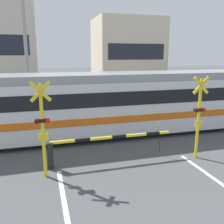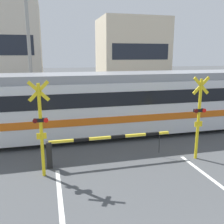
{
  "view_description": "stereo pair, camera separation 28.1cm",
  "coord_description": "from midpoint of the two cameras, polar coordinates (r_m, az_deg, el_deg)",
  "views": [
    {
      "loc": [
        -2.87,
        -0.88,
        4.0
      ],
      "look_at": [
        0.0,
        9.15,
        1.6
      ],
      "focal_mm": 40.0,
      "sensor_mm": 36.0,
      "label": 1
    },
    {
      "loc": [
        -2.6,
        -0.96,
        4.0
      ],
      "look_at": [
        0.0,
        9.15,
        1.6
      ],
      "focal_mm": 40.0,
      "sensor_mm": 36.0,
      "label": 2
    }
  ],
  "objects": [
    {
      "name": "crossing_barrier_far",
      "position": [
        15.83,
        -0.95,
        1.18
      ],
      "size": [
        4.75,
        0.2,
        1.02
      ],
      "color": "black",
      "rests_on": "ground_plane"
    },
    {
      "name": "rail_track_far",
      "position": [
        13.53,
        -3.6,
        -4.1
      ],
      "size": [
        50.0,
        0.1,
        0.08
      ],
      "color": "gray",
      "rests_on": "ground_plane"
    },
    {
      "name": "crossing_signal_left",
      "position": [
        8.37,
        -16.51,
        -3.0
      ],
      "size": [
        0.68,
        0.15,
        3.22
      ],
      "color": "yellow",
      "rests_on": "ground_plane"
    },
    {
      "name": "utility_pole_streetside",
      "position": [
        17.5,
        -19.53,
        13.65
      ],
      "size": [
        0.22,
        0.22,
        8.87
      ],
      "color": "gray",
      "rests_on": "ground_plane"
    },
    {
      "name": "commuter_train",
      "position": [
        13.5,
        10.09,
        2.83
      ],
      "size": [
        19.11,
        2.88,
        3.13
      ],
      "color": "silver",
      "rests_on": "ground_plane"
    },
    {
      "name": "pedestrian",
      "position": [
        18.02,
        -5.86,
        3.16
      ],
      "size": [
        0.38,
        0.22,
        1.66
      ],
      "color": "#23232D",
      "rests_on": "ground_plane"
    },
    {
      "name": "crossing_barrier_near",
      "position": [
        9.32,
        -6.0,
        -7.39
      ],
      "size": [
        4.75,
        0.2,
        1.02
      ],
      "color": "black",
      "rests_on": "ground_plane"
    },
    {
      "name": "crossing_signal_right",
      "position": [
        10.09,
        18.49,
        -0.45
      ],
      "size": [
        0.68,
        0.15,
        3.22
      ],
      "color": "yellow",
      "rests_on": "ground_plane"
    },
    {
      "name": "rail_track_near",
      "position": [
        12.2,
        -2.14,
        -6.0
      ],
      "size": [
        50.0,
        0.1,
        0.08
      ],
      "color": "gray",
      "rests_on": "ground_plane"
    },
    {
      "name": "building_right_of_street",
      "position": [
        28.49,
        3.22,
        12.76
      ],
      "size": [
        7.09,
        5.7,
        7.83
      ],
      "color": "beige",
      "rests_on": "ground_plane"
    }
  ]
}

